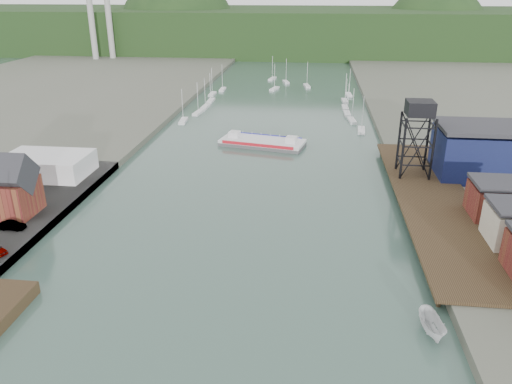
% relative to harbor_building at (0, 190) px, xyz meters
% --- Properties ---
extents(ground, '(600.00, 600.00, 0.00)m').
position_rel_harbor_building_xyz_m(ground, '(42.00, -30.00, -6.09)').
color(ground, '#304B42').
rests_on(ground, ground).
extents(east_pier, '(14.00, 70.00, 2.45)m').
position_rel_harbor_building_xyz_m(east_pier, '(79.00, 15.00, -4.19)').
color(east_pier, black).
rests_on(east_pier, ground).
extents(harbor_building, '(12.20, 8.20, 8.90)m').
position_rel_harbor_building_xyz_m(harbor_building, '(0.00, 0.00, 0.00)').
color(harbor_building, maroon).
rests_on(harbor_building, west_quay).
extents(white_shed, '(18.00, 12.00, 4.50)m').
position_rel_harbor_building_xyz_m(white_shed, '(-2.00, 20.00, -2.24)').
color(white_shed, silver).
rests_on(white_shed, west_quay).
extents(lift_tower, '(6.50, 6.50, 16.00)m').
position_rel_harbor_building_xyz_m(lift_tower, '(77.00, 28.00, 9.56)').
color(lift_tower, black).
rests_on(lift_tower, east_pier).
extents(blue_shed, '(20.50, 14.50, 11.30)m').
position_rel_harbor_building_xyz_m(blue_shed, '(92.00, 30.00, 0.98)').
color(blue_shed, '#0C0D37').
rests_on(blue_shed, east_land).
extents(marina_sailboats, '(57.71, 92.65, 0.90)m').
position_rel_harbor_building_xyz_m(marina_sailboats, '(42.08, 108.46, -5.74)').
color(marina_sailboats, silver).
rests_on(marina_sailboats, ground).
extents(smokestacks, '(11.20, 8.20, 60.00)m').
position_rel_harbor_building_xyz_m(smokestacks, '(-64.00, 202.50, 23.91)').
color(smokestacks, '#9F9F9A').
rests_on(smokestacks, ground).
extents(distant_hills, '(500.00, 120.00, 80.00)m').
position_rel_harbor_building_xyz_m(distant_hills, '(38.02, 271.35, 4.29)').
color(distant_hills, '#1A3316').
rests_on(distant_hills, ground).
extents(chain_ferry, '(23.69, 13.40, 3.21)m').
position_rel_harbor_building_xyz_m(chain_ferry, '(41.90, 51.92, -5.16)').
color(chain_ferry, '#4D4D50').
rests_on(chain_ferry, ground).
extents(motorboat, '(3.15, 6.69, 2.49)m').
position_rel_harbor_building_xyz_m(motorboat, '(70.81, -24.11, -4.84)').
color(motorboat, silver).
rests_on(motorboat, ground).
extents(car_west_b, '(4.55, 1.63, 1.49)m').
position_rel_harbor_building_xyz_m(car_west_b, '(5.14, -6.00, -3.74)').
color(car_west_b, '#999999').
rests_on(car_west_b, west_quay).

